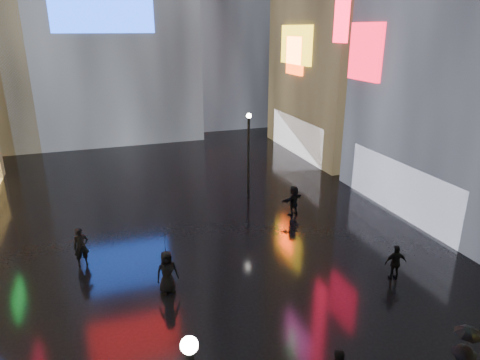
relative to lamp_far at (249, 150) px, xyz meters
name	(u,v)px	position (x,y,z in m)	size (l,w,h in m)	color
ground	(193,219)	(-4.08, -2.30, -2.94)	(140.00, 140.00, 0.00)	black
lamp_far	(249,150)	(0.00, 0.00, 0.00)	(0.30, 0.30, 5.20)	black
pedestrian_3	(396,263)	(2.54, -10.79, -2.16)	(0.91, 0.38, 1.56)	black
pedestrian_4	(167,272)	(-6.52, -8.62, -2.06)	(0.87, 0.56, 1.77)	black
pedestrian_5	(294,200)	(1.43, -3.44, -2.10)	(1.56, 0.50, 1.69)	black
pedestrian_6	(81,247)	(-9.73, -5.38, -2.06)	(0.65, 0.42, 1.77)	black
umbrella_1	(467,337)	(0.26, -16.44, -0.84)	(0.71, 0.71, 0.62)	black
umbrella_2	(165,241)	(-6.52, -8.62, -0.71)	(1.02, 1.04, 0.93)	black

